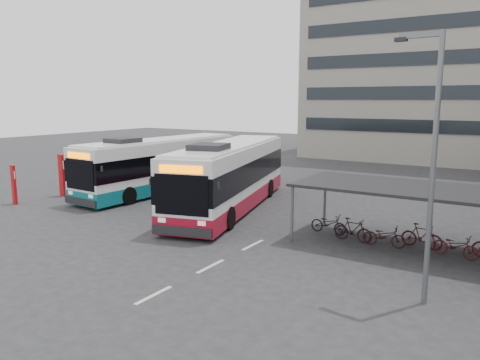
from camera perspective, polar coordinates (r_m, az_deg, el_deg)
The scene contains 11 objects.
ground at distance 20.95m, azimuth -4.36°, elevation -6.80°, with size 120.00×120.00×0.00m, color #28282B.
bike_shelter at distance 19.95m, azimuth 21.24°, elevation -4.26°, with size 10.00×4.00×2.54m.
office_block at distance 52.85m, azimuth 26.51°, elevation 15.86°, with size 30.00×15.00×25.00m, color gray.
road_markings at distance 17.25m, azimuth -3.61°, elevation -10.46°, with size 0.15×7.60×0.01m.
bus_main at distance 25.78m, azimuth -1.19°, elevation 0.46°, with size 6.14×13.40×3.88m.
bus_teal at distance 31.03m, azimuth -9.63°, elevation 1.77°, with size 3.24×12.70×3.73m.
pedestrian at distance 21.48m, azimuth -3.84°, elevation -4.04°, with size 0.62×0.40×1.69m, color black.
lamp_post at distance 14.23m, azimuth 22.21°, elevation 2.98°, with size 1.37×0.31×7.82m.
sign_totem_south at distance 29.87m, azimuth -25.86°, elevation -0.45°, with size 0.49×0.25×2.28m.
sign_totem_mid at distance 31.16m, azimuth -20.90°, elevation 0.60°, with size 0.57×0.26×2.63m.
sign_totem_north at distance 35.20m, azimuth -16.76°, elevation 1.71°, with size 0.54×0.28×2.51m.
Camera 1 is at (12.02, -16.09, 5.95)m, focal length 35.00 mm.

